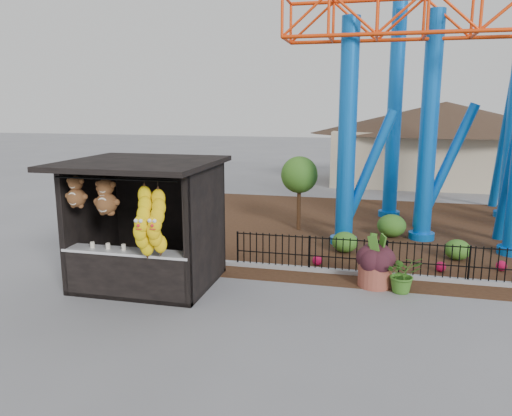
% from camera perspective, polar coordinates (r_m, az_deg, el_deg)
% --- Properties ---
extents(ground, '(120.00, 120.00, 0.00)m').
position_cam_1_polar(ground, '(11.02, -0.29, -11.87)').
color(ground, slate).
rests_on(ground, ground).
extents(mulch_bed, '(18.00, 12.00, 0.02)m').
position_cam_1_polar(mulch_bed, '(18.40, 18.16, -2.74)').
color(mulch_bed, '#331E11').
rests_on(mulch_bed, ground).
extents(curb, '(18.00, 0.18, 0.12)m').
position_cam_1_polar(curb, '(13.61, 19.68, -7.65)').
color(curb, gray).
rests_on(curb, ground).
extents(prize_booth, '(3.50, 3.40, 3.12)m').
position_cam_1_polar(prize_booth, '(12.34, -12.85, -2.10)').
color(prize_booth, black).
rests_on(prize_booth, ground).
extents(picket_fence, '(12.20, 0.06, 1.00)m').
position_cam_1_polar(picket_fence, '(13.61, 23.59, -6.01)').
color(picket_fence, black).
rests_on(picket_fence, ground).
extents(roller_coaster, '(11.00, 6.37, 10.82)m').
position_cam_1_polar(roller_coaster, '(18.34, 23.07, 17.16)').
color(roller_coaster, blue).
rests_on(roller_coaster, ground).
extents(terracotta_planter, '(1.10, 1.10, 0.59)m').
position_cam_1_polar(terracotta_planter, '(12.78, 13.43, -7.40)').
color(terracotta_planter, '#964636').
rests_on(terracotta_planter, ground).
extents(planter_foliage, '(0.70, 0.70, 0.64)m').
position_cam_1_polar(planter_foliage, '(12.60, 13.57, -4.75)').
color(planter_foliage, black).
rests_on(planter_foliage, terracotta_planter).
extents(potted_plant, '(1.02, 0.95, 0.93)m').
position_cam_1_polar(potted_plant, '(12.50, 16.44, -7.19)').
color(potted_plant, '#1A5218').
rests_on(potted_plant, ground).
extents(landscaping, '(8.69, 4.33, 0.77)m').
position_cam_1_polar(landscaping, '(16.42, 19.07, -3.34)').
color(landscaping, '#32601C').
rests_on(landscaping, mulch_bed).
extents(pavilion, '(15.00, 15.00, 4.80)m').
position_cam_1_polar(pavilion, '(30.04, 20.72, 8.38)').
color(pavilion, '#BFAD8C').
rests_on(pavilion, ground).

